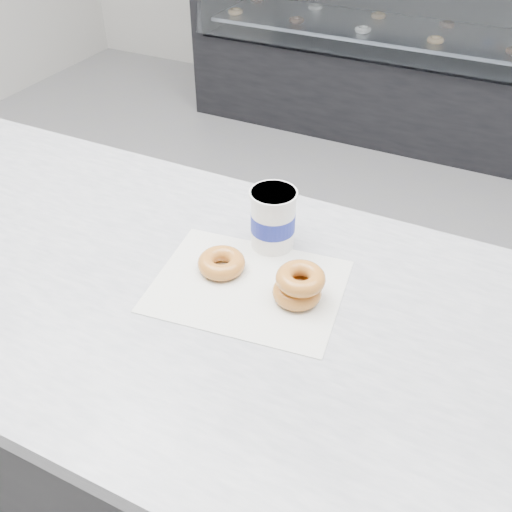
{
  "coord_description": "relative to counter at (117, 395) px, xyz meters",
  "views": [
    {
      "loc": [
        0.7,
        -1.24,
        1.59
      ],
      "look_at": [
        0.33,
        -0.49,
        0.93
      ],
      "focal_mm": 40.0,
      "sensor_mm": 36.0,
      "label": 1
    }
  ],
  "objects": [
    {
      "name": "ground",
      "position": [
        0.0,
        0.6,
        -0.45
      ],
      "size": [
        5.0,
        5.0,
        0.0
      ],
      "primitive_type": "plane",
      "color": "gray",
      "rests_on": "ground"
    },
    {
      "name": "counter",
      "position": [
        0.0,
        0.0,
        0.0
      ],
      "size": [
        3.06,
        0.76,
        0.9
      ],
      "color": "#333335",
      "rests_on": "ground"
    },
    {
      "name": "display_case",
      "position": [
        0.0,
        2.72,
        0.04
      ],
      "size": [
        2.4,
        0.74,
        1.25
      ],
      "color": "black",
      "rests_on": "ground"
    },
    {
      "name": "wax_paper",
      "position": [
        0.34,
        0.05,
        0.45
      ],
      "size": [
        0.37,
        0.3,
        0.0
      ],
      "primitive_type": "cube",
      "rotation": [
        0.0,
        0.0,
        0.13
      ],
      "color": "silver",
      "rests_on": "counter"
    },
    {
      "name": "donut_single",
      "position": [
        0.28,
        0.07,
        0.47
      ],
      "size": [
        0.11,
        0.11,
        0.03
      ],
      "primitive_type": "torus",
      "rotation": [
        0.0,
        0.0,
        0.27
      ],
      "color": "#CA7637",
      "rests_on": "wax_paper"
    },
    {
      "name": "donut_stack",
      "position": [
        0.44,
        0.06,
        0.48
      ],
      "size": [
        0.12,
        0.12,
        0.06
      ],
      "color": "#CA7637",
      "rests_on": "wax_paper"
    },
    {
      "name": "coffee_cup",
      "position": [
        0.33,
        0.19,
        0.51
      ],
      "size": [
        0.11,
        0.11,
        0.12
      ],
      "rotation": [
        0.0,
        0.0,
        0.39
      ],
      "color": "white",
      "rests_on": "counter"
    }
  ]
}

